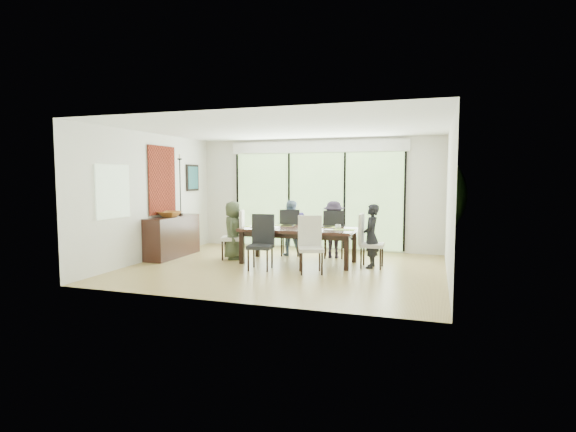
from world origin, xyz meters
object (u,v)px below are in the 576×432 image
(chair_near_right, at_px, (311,245))
(cup_b, at_px, (304,227))
(cup_a, at_px, (269,224))
(person_right_end, at_px, (371,236))
(chair_near_left, at_px, (260,242))
(chair_far_right, at_px, (334,234))
(person_far_left, at_px, (290,228))
(person_left_end, at_px, (233,230))
(sideboard, at_px, (173,237))
(bowl, at_px, (170,214))
(chair_left_end, at_px, (232,235))
(cup_c, at_px, (338,227))
(table_top, at_px, (299,229))
(person_far_right, at_px, (334,229))
(chair_right_end, at_px, (372,241))
(chair_far_left, at_px, (290,232))
(laptop, at_px, (258,227))
(vase, at_px, (302,225))

(chair_near_right, relative_size, cup_b, 11.00)
(cup_a, bearing_deg, chair_near_right, -40.36)
(person_right_end, bearing_deg, chair_near_left, -67.01)
(chair_far_right, distance_m, person_far_left, 1.00)
(person_left_end, xyz_separation_m, cup_b, (1.63, -0.10, 0.15))
(sideboard, bearing_deg, bowl, -90.00)
(chair_near_left, bearing_deg, sideboard, 157.32)
(chair_left_end, distance_m, cup_c, 2.31)
(chair_far_right, bearing_deg, person_right_end, 126.92)
(chair_far_right, height_order, sideboard, chair_far_right)
(table_top, relative_size, person_right_end, 1.86)
(person_far_right, bearing_deg, bowl, 10.18)
(chair_right_end, height_order, person_right_end, person_right_end)
(chair_near_right, bearing_deg, table_top, 99.04)
(chair_far_left, xyz_separation_m, laptop, (-0.40, -0.95, 0.21))
(chair_far_right, height_order, chair_near_right, same)
(chair_left_end, distance_m, chair_near_right, 2.18)
(bowl, bearing_deg, sideboard, 90.00)
(chair_far_right, relative_size, vase, 9.17)
(chair_near_left, relative_size, laptop, 3.33)
(person_far_left, bearing_deg, chair_right_end, 145.94)
(person_far_right, bearing_deg, sideboard, 8.65)
(person_right_end, distance_m, person_far_right, 1.25)
(sideboard, bearing_deg, person_left_end, 6.47)
(chair_near_right, distance_m, cup_c, 1.04)
(chair_right_end, height_order, chair_near_right, same)
(table_top, height_order, chair_right_end, chair_right_end)
(laptop, bearing_deg, cup_c, -38.96)
(person_left_end, height_order, cup_c, person_left_end)
(cup_b, height_order, bowl, bowl)
(table_top, height_order, chair_near_left, chair_near_left)
(chair_near_right, height_order, vase, chair_near_right)
(cup_c, bearing_deg, chair_left_end, -177.51)
(vase, bearing_deg, sideboard, -175.93)
(person_right_end, height_order, cup_b, person_right_end)
(chair_far_left, bearing_deg, cup_c, 136.22)
(person_left_end, bearing_deg, person_right_end, -102.66)
(chair_far_right, distance_m, bowl, 3.63)
(cup_b, xyz_separation_m, bowl, (-3.03, -0.16, 0.19))
(chair_left_end, distance_m, chair_near_left, 1.33)
(person_right_end, height_order, person_far_right, same)
(person_far_right, xyz_separation_m, sideboard, (-3.43, -0.99, -0.17))
(sideboard, bearing_deg, chair_far_left, 22.57)
(table_top, bearing_deg, sideboard, -176.85)
(chair_left_end, relative_size, sideboard, 0.66)
(chair_near_left, bearing_deg, vase, 53.12)
(sideboard, bearing_deg, cup_b, 1.11)
(person_far_right, distance_m, vase, 0.94)
(chair_left_end, xyz_separation_m, chair_near_left, (1.00, -0.87, 0.00))
(chair_right_end, bearing_deg, person_left_end, 89.58)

